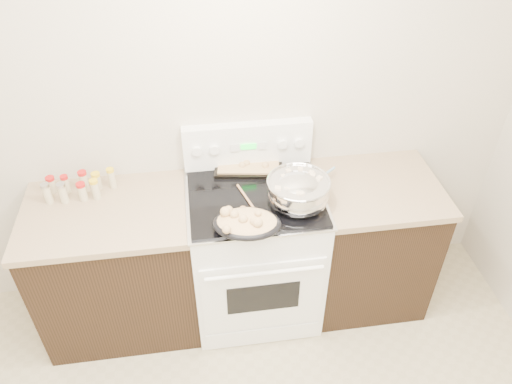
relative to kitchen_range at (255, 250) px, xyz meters
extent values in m
cube|color=beige|center=(-0.35, 0.35, 0.86)|extent=(4.00, 0.05, 2.70)
cube|color=black|center=(-0.83, 0.01, -0.05)|extent=(0.90, 0.64, 0.88)
cube|color=brown|center=(-0.83, 0.01, 0.41)|extent=(0.93, 0.67, 0.04)
cube|color=black|center=(0.73, 0.01, -0.05)|extent=(0.70, 0.64, 0.88)
cube|color=brown|center=(0.73, 0.01, 0.41)|extent=(0.73, 0.67, 0.04)
cube|color=white|center=(0.00, 0.00, -0.03)|extent=(0.76, 0.66, 0.92)
cube|color=white|center=(0.00, -0.34, -0.04)|extent=(0.70, 0.01, 0.55)
cube|color=black|center=(0.00, -0.35, -0.04)|extent=(0.42, 0.01, 0.22)
cylinder|color=white|center=(0.00, -0.38, 0.21)|extent=(0.65, 0.02, 0.02)
cube|color=white|center=(0.00, -0.34, -0.41)|extent=(0.70, 0.01, 0.14)
cube|color=silver|center=(0.00, 0.00, 0.44)|extent=(0.78, 0.68, 0.01)
cube|color=black|center=(0.00, 0.00, 0.45)|extent=(0.74, 0.64, 0.01)
cube|color=white|center=(0.00, 0.29, 0.59)|extent=(0.76, 0.07, 0.28)
cylinder|color=white|center=(-0.30, 0.24, 0.61)|extent=(0.06, 0.02, 0.06)
cylinder|color=white|center=(-0.20, 0.24, 0.61)|extent=(0.06, 0.02, 0.06)
cylinder|color=white|center=(0.20, 0.24, 0.61)|extent=(0.06, 0.02, 0.06)
cylinder|color=white|center=(0.30, 0.24, 0.61)|extent=(0.06, 0.02, 0.06)
cube|color=#19E533|center=(0.00, 0.25, 0.61)|extent=(0.09, 0.00, 0.04)
cube|color=silver|center=(-0.08, 0.25, 0.61)|extent=(0.05, 0.00, 0.05)
cube|color=silver|center=(0.08, 0.25, 0.61)|extent=(0.05, 0.00, 0.05)
ellipsoid|color=silver|center=(0.22, -0.11, 0.52)|extent=(0.36, 0.36, 0.20)
cylinder|color=silver|center=(0.22, -0.11, 0.46)|extent=(0.19, 0.19, 0.01)
torus|color=silver|center=(0.22, -0.11, 0.60)|extent=(0.35, 0.35, 0.02)
cylinder|color=silver|center=(0.22, -0.11, 0.54)|extent=(0.32, 0.32, 0.11)
cylinder|color=brown|center=(0.22, -0.11, 0.59)|extent=(0.30, 0.30, 0.00)
cube|color=beige|center=(0.21, -0.21, 0.60)|extent=(0.03, 0.03, 0.02)
cube|color=beige|center=(0.25, 0.00, 0.60)|extent=(0.03, 0.03, 0.02)
cube|color=beige|center=(0.15, -0.05, 0.60)|extent=(0.03, 0.03, 0.02)
cube|color=beige|center=(0.10, -0.16, 0.60)|extent=(0.04, 0.04, 0.03)
cube|color=beige|center=(0.15, -0.16, 0.60)|extent=(0.02, 0.02, 0.02)
cube|color=beige|center=(0.31, -0.04, 0.60)|extent=(0.04, 0.04, 0.02)
cube|color=beige|center=(0.34, -0.10, 0.60)|extent=(0.04, 0.04, 0.02)
cube|color=beige|center=(0.20, -0.21, 0.60)|extent=(0.03, 0.03, 0.02)
cube|color=beige|center=(0.25, -0.10, 0.60)|extent=(0.03, 0.03, 0.02)
cube|color=beige|center=(0.19, -0.01, 0.60)|extent=(0.03, 0.03, 0.02)
cube|color=beige|center=(0.16, -0.16, 0.60)|extent=(0.04, 0.04, 0.02)
cube|color=beige|center=(0.31, -0.07, 0.60)|extent=(0.04, 0.04, 0.03)
ellipsoid|color=black|center=(-0.08, -0.28, 0.49)|extent=(0.39, 0.31, 0.08)
ellipsoid|color=tan|center=(-0.08, -0.28, 0.51)|extent=(0.35, 0.28, 0.06)
sphere|color=tan|center=(-0.10, -0.30, 0.54)|extent=(0.05, 0.05, 0.05)
sphere|color=tan|center=(-0.02, -0.27, 0.54)|extent=(0.04, 0.04, 0.04)
sphere|color=tan|center=(-0.17, -0.22, 0.54)|extent=(0.05, 0.05, 0.05)
sphere|color=tan|center=(-0.05, -0.32, 0.54)|extent=(0.05, 0.05, 0.05)
sphere|color=tan|center=(-0.03, -0.34, 0.54)|extent=(0.05, 0.05, 0.05)
sphere|color=tan|center=(-0.18, -0.23, 0.54)|extent=(0.06, 0.06, 0.06)
sphere|color=tan|center=(-0.19, -0.36, 0.54)|extent=(0.04, 0.04, 0.04)
sphere|color=tan|center=(-0.14, -0.26, 0.54)|extent=(0.05, 0.05, 0.05)
cube|color=black|center=(0.00, 0.28, 0.46)|extent=(0.44, 0.34, 0.02)
cube|color=tan|center=(0.00, 0.28, 0.48)|extent=(0.40, 0.30, 0.02)
sphere|color=tan|center=(0.15, 0.32, 0.49)|extent=(0.04, 0.04, 0.04)
sphere|color=tan|center=(0.12, 0.30, 0.49)|extent=(0.04, 0.04, 0.04)
sphere|color=tan|center=(0.05, 0.28, 0.49)|extent=(0.03, 0.03, 0.03)
sphere|color=tan|center=(0.00, 0.34, 0.49)|extent=(0.04, 0.04, 0.04)
sphere|color=tan|center=(0.01, 0.35, 0.49)|extent=(0.04, 0.04, 0.04)
sphere|color=tan|center=(0.09, 0.22, 0.49)|extent=(0.04, 0.04, 0.04)
sphere|color=tan|center=(0.01, 0.34, 0.49)|extent=(0.04, 0.04, 0.04)
sphere|color=tan|center=(-0.04, 0.24, 0.49)|extent=(0.04, 0.04, 0.04)
sphere|color=tan|center=(0.00, 0.29, 0.49)|extent=(0.03, 0.03, 0.03)
sphere|color=tan|center=(-0.01, 0.25, 0.49)|extent=(0.04, 0.04, 0.04)
cylinder|color=tan|center=(-0.05, -0.04, 0.46)|extent=(0.08, 0.24, 0.01)
sphere|color=tan|center=(-0.08, -0.14, 0.47)|extent=(0.04, 0.04, 0.04)
sphere|color=#83A9C3|center=(0.33, -0.04, 0.49)|extent=(0.09, 0.09, 0.09)
cylinder|color=#83A9C3|center=(0.40, 0.04, 0.51)|extent=(0.20, 0.21, 0.07)
cylinder|color=#BFB28C|center=(-1.13, 0.21, 0.47)|extent=(0.05, 0.05, 0.09)
cylinder|color=#B21414|center=(-1.13, 0.21, 0.52)|extent=(0.05, 0.05, 0.02)
cylinder|color=#BFB28C|center=(-1.05, 0.20, 0.48)|extent=(0.04, 0.04, 0.10)
cylinder|color=#B21414|center=(-1.05, 0.20, 0.54)|extent=(0.04, 0.04, 0.02)
cylinder|color=#BFB28C|center=(-0.95, 0.20, 0.49)|extent=(0.05, 0.05, 0.11)
cylinder|color=#B21414|center=(-0.95, 0.20, 0.55)|extent=(0.05, 0.05, 0.02)
cylinder|color=#BFB28C|center=(-0.88, 0.21, 0.47)|extent=(0.05, 0.05, 0.09)
cylinder|color=gold|center=(-0.88, 0.21, 0.52)|extent=(0.05, 0.05, 0.02)
cylinder|color=#BFB28C|center=(-0.80, 0.21, 0.49)|extent=(0.04, 0.04, 0.11)
cylinder|color=gold|center=(-0.80, 0.21, 0.55)|extent=(0.04, 0.04, 0.02)
cylinder|color=#BFB28C|center=(-1.14, 0.12, 0.48)|extent=(0.04, 0.04, 0.11)
cylinder|color=#B2B2B7|center=(-1.14, 0.12, 0.55)|extent=(0.05, 0.05, 0.02)
cylinder|color=#BFB28C|center=(-1.05, 0.11, 0.48)|extent=(0.05, 0.05, 0.11)
cylinder|color=#B2B2B7|center=(-1.05, 0.11, 0.55)|extent=(0.05, 0.05, 0.02)
cylinder|color=#BFB28C|center=(-0.95, 0.12, 0.48)|extent=(0.05, 0.05, 0.10)
cylinder|color=#B21414|center=(-0.95, 0.12, 0.54)|extent=(0.05, 0.05, 0.02)
cylinder|color=#BFB28C|center=(-0.88, 0.12, 0.48)|extent=(0.04, 0.04, 0.11)
cylinder|color=gold|center=(-0.88, 0.12, 0.55)|extent=(0.05, 0.05, 0.02)
camera|label=1|loc=(-0.30, -2.16, 2.23)|focal=35.00mm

